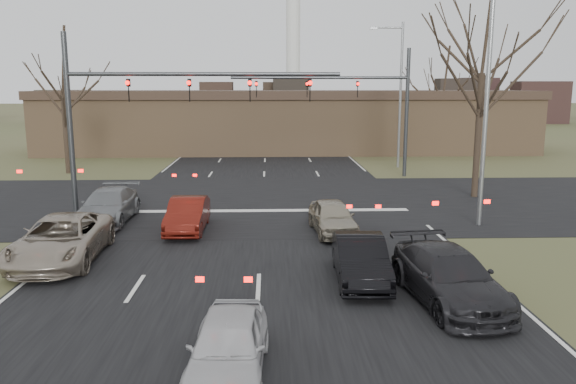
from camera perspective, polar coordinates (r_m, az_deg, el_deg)
name	(u,v)px	position (r m, az deg, el deg)	size (l,w,h in m)	color
ground	(256,333)	(13.55, -3.26, -14.08)	(360.00, 360.00, 0.00)	#47502B
road_main	(266,131)	(72.53, -2.21, 6.21)	(14.00, 300.00, 0.02)	black
road_cross	(263,202)	(27.89, -2.58, -1.03)	(200.00, 14.00, 0.02)	black
building	(288,121)	(50.42, -0.04, 7.27)	(42.40, 10.40, 5.30)	#8E6D4C
mast_arm_near	(143,100)	(25.91, -14.52, 9.03)	(12.12, 0.24, 8.00)	#383A3D
mast_arm_far	(362,97)	(35.79, 7.57, 9.55)	(11.12, 0.24, 8.00)	#383A3D
streetlight_right_near	(483,89)	(23.87, 19.20, 9.90)	(2.34, 0.25, 10.00)	gray
streetlight_right_far	(398,88)	(40.32, 11.13, 10.37)	(2.34, 0.25, 10.00)	gray
tree_right_near	(485,20)	(30.42, 19.40, 16.19)	(6.90, 6.90, 11.50)	black
tree_left_far	(60,60)	(39.65, -22.13, 12.34)	(5.70, 5.70, 9.50)	black
tree_right_far	(445,71)	(49.54, 15.62, 11.79)	(5.40, 5.40, 9.00)	black
car_silver_suv	(61,239)	(19.87, -22.05, -4.49)	(2.45, 5.31, 1.48)	#A09381
car_white_sedan	(228,346)	(11.53, -6.09, -15.29)	(1.50, 3.72, 1.27)	silver
car_black_hatch	(360,259)	(16.76, 7.36, -6.78)	(1.41, 4.05, 1.34)	black
car_charcoal_sedan	(449,276)	(15.65, 16.01, -8.25)	(1.97, 4.85, 1.41)	black
car_grey_ahead	(108,206)	(24.97, -17.78, -1.33)	(1.94, 4.78, 1.39)	slate
car_red_ahead	(188,215)	(22.63, -10.16, -2.29)	(1.39, 3.98, 1.31)	#57130C
car_silver_ahead	(333,217)	(22.01, 4.55, -2.53)	(1.54, 3.82, 1.30)	gray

